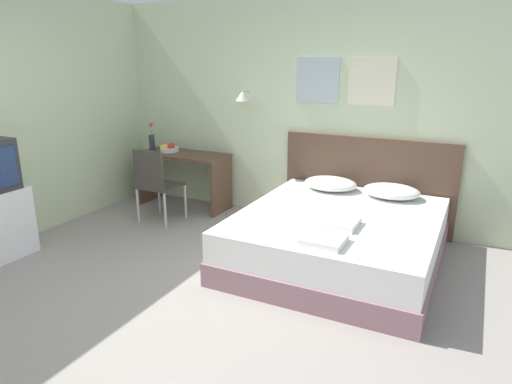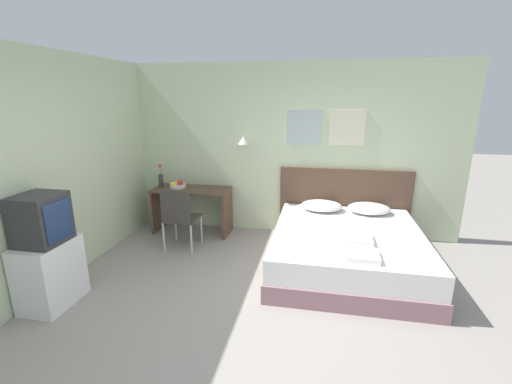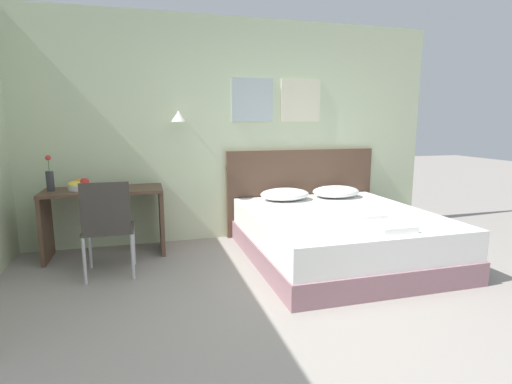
% 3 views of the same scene
% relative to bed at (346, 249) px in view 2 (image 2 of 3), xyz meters
% --- Properties ---
extents(ground_plane, '(24.00, 24.00, 0.00)m').
position_rel_bed_xyz_m(ground_plane, '(-1.01, -1.50, -0.25)').
color(ground_plane, gray).
extents(wall_back, '(5.45, 0.31, 2.65)m').
position_rel_bed_xyz_m(wall_back, '(-1.00, 1.13, 1.08)').
color(wall_back, beige).
rests_on(wall_back, ground_plane).
extents(bed, '(1.86, 2.08, 0.50)m').
position_rel_bed_xyz_m(bed, '(0.00, 0.00, 0.00)').
color(bed, gray).
rests_on(bed, ground_plane).
extents(headboard, '(1.98, 0.06, 1.09)m').
position_rel_bed_xyz_m(headboard, '(0.00, 1.07, 0.29)').
color(headboard, brown).
rests_on(headboard, ground_plane).
extents(pillow_left, '(0.60, 0.45, 0.14)m').
position_rel_bed_xyz_m(pillow_left, '(-0.34, 0.76, 0.33)').
color(pillow_left, white).
rests_on(pillow_left, bed).
extents(pillow_right, '(0.60, 0.45, 0.14)m').
position_rel_bed_xyz_m(pillow_right, '(0.34, 0.76, 0.33)').
color(pillow_right, white).
rests_on(pillow_right, bed).
extents(folded_towel_near_foot, '(0.27, 0.33, 0.06)m').
position_rel_bed_xyz_m(folded_towel_near_foot, '(0.12, -0.31, 0.28)').
color(folded_towel_near_foot, white).
rests_on(folded_towel_near_foot, bed).
extents(folded_towel_mid_bed, '(0.34, 0.32, 0.06)m').
position_rel_bed_xyz_m(folded_towel_mid_bed, '(0.10, -0.76, 0.28)').
color(folded_towel_mid_bed, white).
rests_on(folded_towel_mid_bed, bed).
extents(desk, '(1.22, 0.53, 0.73)m').
position_rel_bed_xyz_m(desk, '(-2.39, 0.78, 0.27)').
color(desk, brown).
rests_on(desk, ground_plane).
extents(desk_chair, '(0.45, 0.45, 0.92)m').
position_rel_bed_xyz_m(desk_chair, '(-2.31, 0.09, 0.29)').
color(desk_chair, '#3D3833').
rests_on(desk_chair, ground_plane).
extents(fruit_bowl, '(0.25, 0.25, 0.13)m').
position_rel_bed_xyz_m(fruit_bowl, '(-2.61, 0.80, 0.53)').
color(fruit_bowl, silver).
rests_on(fruit_bowl, desk).
extents(flower_vase, '(0.08, 0.08, 0.37)m').
position_rel_bed_xyz_m(flower_vase, '(-2.90, 0.79, 0.62)').
color(flower_vase, '#333338').
rests_on(flower_vase, desk).
extents(tv_stand, '(0.42, 0.59, 0.70)m').
position_rel_bed_xyz_m(tv_stand, '(-3.10, -1.43, 0.10)').
color(tv_stand, white).
rests_on(tv_stand, ground_plane).
extents(television, '(0.41, 0.43, 0.51)m').
position_rel_bed_xyz_m(television, '(-3.10, -1.43, 0.70)').
color(television, '#2D2D30').
rests_on(television, tv_stand).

